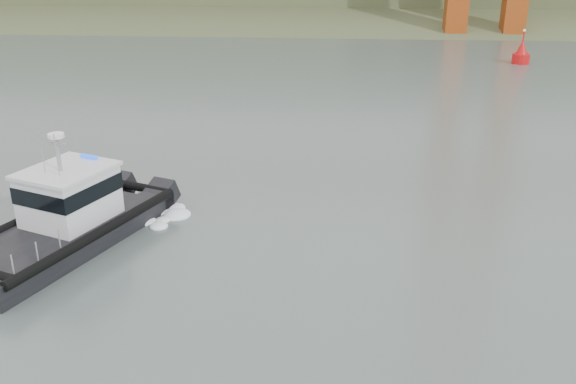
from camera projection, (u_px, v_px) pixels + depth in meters
The scene contains 3 objects.
ground at pixel (288, 329), 23.30m from camera, with size 400.00×400.00×0.00m, color #4A5853.
patrol_boat at pixel (67, 216), 29.34m from camera, with size 7.89×11.96×5.46m.
nav_buoy at pixel (521, 54), 71.20m from camera, with size 1.92×1.92×3.99m.
Camera 1 is at (1.51, -19.71, 13.30)m, focal length 40.00 mm.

